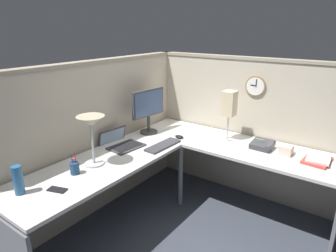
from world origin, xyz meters
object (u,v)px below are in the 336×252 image
object	(u,v)px
book_stack	(318,159)
pen_cup	(75,168)
tissue_box	(286,150)
wall_clock	(256,86)
laptop	(120,143)
desk_lamp_dome	(91,125)
keyboard	(163,145)
office_phone	(263,145)
computer_mouse	(179,137)
monitor	(148,108)
thermos_flask	(18,180)
cell_phone	(57,190)
desk_lamp_paper	(229,105)

from	to	relation	value
book_stack	pen_cup	bearing A→B (deg)	132.12
tissue_box	wall_clock	size ratio (longest dim) A/B	0.55
laptop	desk_lamp_dome	xyz separation A→B (m)	(-0.46, -0.13, 0.34)
laptop	keyboard	xyz separation A→B (m)	(0.23, -0.38, -0.01)
office_phone	tissue_box	world-z (taller)	office_phone
wall_clock	computer_mouse	bearing A→B (deg)	132.01
desk_lamp_dome	pen_cup	distance (m)	0.38
monitor	desk_lamp_dome	world-z (taller)	monitor
office_phone	wall_clock	size ratio (longest dim) A/B	0.96
desk_lamp_dome	computer_mouse	bearing A→B (deg)	-14.30
thermos_flask	keyboard	bearing A→B (deg)	-13.07
desk_lamp_dome	laptop	bearing A→B (deg)	16.38
thermos_flask	wall_clock	size ratio (longest dim) A/B	1.00
tissue_box	monitor	bearing A→B (deg)	101.45
computer_mouse	keyboard	bearing A→B (deg)	179.35
wall_clock	keyboard	bearing A→B (deg)	144.03
office_phone	monitor	bearing A→B (deg)	103.74
keyboard	pen_cup	distance (m)	0.93
keyboard	cell_phone	bearing A→B (deg)	175.60
monitor	desk_lamp_dome	bearing A→B (deg)	-171.83
desk_lamp_dome	desk_lamp_paper	world-z (taller)	desk_lamp_paper
desk_lamp_paper	wall_clock	xyz separation A→B (m)	(0.27, -0.17, 0.17)
office_phone	pen_cup	bearing A→B (deg)	143.03
computer_mouse	desk_lamp_dome	world-z (taller)	desk_lamp_dome
wall_clock	desk_lamp_paper	bearing A→B (deg)	148.63
keyboard	office_phone	xyz separation A→B (m)	(0.53, -0.84, 0.03)
computer_mouse	monitor	bearing A→B (deg)	98.41
laptop	pen_cup	bearing A→B (deg)	-168.05
laptop	wall_clock	bearing A→B (deg)	-42.82
laptop	desk_lamp_dome	size ratio (longest dim) A/B	0.92
office_phone	desk_lamp_paper	size ratio (longest dim) A/B	0.40
computer_mouse	desk_lamp_paper	world-z (taller)	desk_lamp_paper
desk_lamp_dome	desk_lamp_paper	size ratio (longest dim) A/B	0.84
thermos_flask	office_phone	world-z (taller)	thermos_flask
desk_lamp_dome	cell_phone	size ratio (longest dim) A/B	3.09
keyboard	tissue_box	distance (m)	1.19
monitor	pen_cup	distance (m)	1.17
book_stack	wall_clock	xyz separation A→B (m)	(0.30, 0.74, 0.53)
thermos_flask	office_phone	xyz separation A→B (m)	(1.86, -1.15, -0.07)
desk_lamp_paper	desk_lamp_dome	bearing A→B (deg)	151.22
thermos_flask	book_stack	bearing A→B (deg)	-41.57
tissue_box	wall_clock	bearing A→B (deg)	56.07
desk_lamp_dome	cell_phone	bearing A→B (deg)	-165.70
thermos_flask	book_stack	xyz separation A→B (m)	(1.86, -1.65, -0.09)
book_stack	tissue_box	xyz separation A→B (m)	(-0.01, 0.28, 0.02)
monitor	office_phone	xyz separation A→B (m)	(0.30, -1.22, -0.26)
desk_lamp_paper	tissue_box	world-z (taller)	desk_lamp_paper
keyboard	computer_mouse	world-z (taller)	computer_mouse
keyboard	wall_clock	xyz separation A→B (m)	(0.83, -0.61, 0.54)
keyboard	monitor	bearing A→B (deg)	60.12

